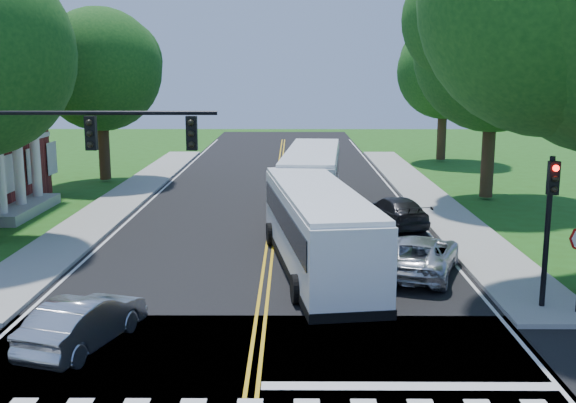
{
  "coord_description": "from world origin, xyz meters",
  "views": [
    {
      "loc": [
        0.88,
        -12.3,
        6.87
      ],
      "look_at": [
        0.74,
        10.88,
        2.4
      ],
      "focal_mm": 42.0,
      "sensor_mm": 36.0,
      "label": 1
    }
  ],
  "objects_px": {
    "suv": "(420,255)",
    "hatchback": "(84,321)",
    "bus_lead": "(317,227)",
    "signal_nw": "(52,162)",
    "bus_follow": "(312,178)",
    "dark_sedan": "(395,211)",
    "signal_ne": "(549,212)"
  },
  "relations": [
    {
      "from": "suv",
      "to": "hatchback",
      "type": "bearing_deg",
      "value": 52.29
    },
    {
      "from": "bus_lead",
      "to": "suv",
      "type": "bearing_deg",
      "value": 163.47
    },
    {
      "from": "signal_nw",
      "to": "suv",
      "type": "bearing_deg",
      "value": 18.06
    },
    {
      "from": "bus_follow",
      "to": "dark_sedan",
      "type": "distance_m",
      "value": 5.3
    },
    {
      "from": "suv",
      "to": "signal_nw",
      "type": "bearing_deg",
      "value": 37.43
    },
    {
      "from": "dark_sedan",
      "to": "suv",
      "type": "bearing_deg",
      "value": 74.95
    },
    {
      "from": "dark_sedan",
      "to": "hatchback",
      "type": "bearing_deg",
      "value": 40.85
    },
    {
      "from": "bus_lead",
      "to": "hatchback",
      "type": "xyz_separation_m",
      "value": [
        -6.13,
        -6.78,
        -0.88
      ]
    },
    {
      "from": "suv",
      "to": "bus_follow",
      "type": "bearing_deg",
      "value": -53.61
    },
    {
      "from": "bus_lead",
      "to": "dark_sedan",
      "type": "relative_size",
      "value": 2.48
    },
    {
      "from": "signal_nw",
      "to": "bus_follow",
      "type": "distance_m",
      "value": 16.87
    },
    {
      "from": "suv",
      "to": "dark_sedan",
      "type": "xyz_separation_m",
      "value": [
        0.25,
        7.37,
        -0.01
      ]
    },
    {
      "from": "signal_nw",
      "to": "dark_sedan",
      "type": "distance_m",
      "value": 16.26
    },
    {
      "from": "bus_follow",
      "to": "suv",
      "type": "xyz_separation_m",
      "value": [
        3.4,
        -11.09,
        -0.93
      ]
    },
    {
      "from": "bus_lead",
      "to": "signal_ne",
      "type": "bearing_deg",
      "value": 139.13
    },
    {
      "from": "bus_lead",
      "to": "signal_nw",
      "type": "bearing_deg",
      "value": 20.52
    },
    {
      "from": "signal_ne",
      "to": "bus_lead",
      "type": "distance_m",
      "value": 7.79
    },
    {
      "from": "bus_lead",
      "to": "bus_follow",
      "type": "height_order",
      "value": "bus_follow"
    },
    {
      "from": "signal_ne",
      "to": "bus_lead",
      "type": "relative_size",
      "value": 0.38
    },
    {
      "from": "bus_lead",
      "to": "hatchback",
      "type": "bearing_deg",
      "value": 39.76
    },
    {
      "from": "signal_ne",
      "to": "bus_follow",
      "type": "distance_m",
      "value": 16.07
    },
    {
      "from": "hatchback",
      "to": "dark_sedan",
      "type": "distance_m",
      "value": 16.85
    },
    {
      "from": "hatchback",
      "to": "dark_sedan",
      "type": "xyz_separation_m",
      "value": [
        9.92,
        13.63,
        0.02
      ]
    },
    {
      "from": "bus_lead",
      "to": "hatchback",
      "type": "relative_size",
      "value": 2.89
    },
    {
      "from": "signal_ne",
      "to": "bus_lead",
      "type": "bearing_deg",
      "value": 147.25
    },
    {
      "from": "bus_lead",
      "to": "bus_follow",
      "type": "xyz_separation_m",
      "value": [
        0.14,
        10.57,
        0.07
      ]
    },
    {
      "from": "signal_nw",
      "to": "bus_lead",
      "type": "height_order",
      "value": "signal_nw"
    },
    {
      "from": "hatchback",
      "to": "bus_lead",
      "type": "bearing_deg",
      "value": -114.84
    },
    {
      "from": "signal_nw",
      "to": "suv",
      "type": "distance_m",
      "value": 12.29
    },
    {
      "from": "signal_nw",
      "to": "suv",
      "type": "relative_size",
      "value": 1.47
    },
    {
      "from": "bus_follow",
      "to": "hatchback",
      "type": "distance_m",
      "value": 18.47
    },
    {
      "from": "signal_ne",
      "to": "suv",
      "type": "relative_size",
      "value": 0.9
    }
  ]
}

